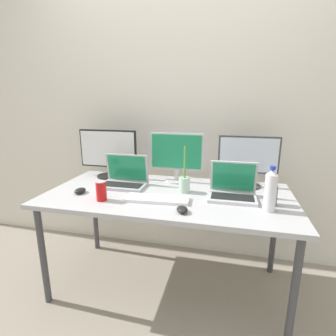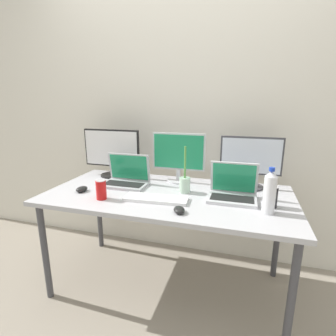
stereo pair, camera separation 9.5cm
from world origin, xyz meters
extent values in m
plane|color=gray|center=(0.00, 0.00, 0.00)|extent=(16.00, 16.00, 0.00)
cube|color=silver|center=(0.00, 0.59, 1.30)|extent=(7.00, 0.08, 2.60)
cylinder|color=#424247|center=(-0.78, -0.35, 0.35)|extent=(0.04, 0.04, 0.71)
cylinder|color=#424247|center=(0.78, -0.35, 0.35)|extent=(0.04, 0.04, 0.71)
cylinder|color=#424247|center=(-0.78, 0.35, 0.35)|extent=(0.04, 0.04, 0.71)
cylinder|color=#424247|center=(0.78, 0.35, 0.35)|extent=(0.04, 0.04, 0.71)
cube|color=#B7B7BC|center=(0.00, 0.00, 0.72)|extent=(1.67, 0.82, 0.03)
cylinder|color=black|center=(-0.57, 0.29, 0.75)|extent=(0.21, 0.21, 0.01)
cylinder|color=black|center=(-0.57, 0.29, 0.79)|extent=(0.03, 0.03, 0.07)
cube|color=black|center=(-0.57, 0.29, 0.98)|extent=(0.49, 0.02, 0.31)
cube|color=white|center=(-0.57, 0.27, 0.98)|extent=(0.46, 0.01, 0.28)
cylinder|color=silver|center=(0.00, 0.29, 0.75)|extent=(0.17, 0.17, 0.01)
cylinder|color=silver|center=(0.00, 0.29, 0.80)|extent=(0.03, 0.03, 0.09)
cube|color=silver|center=(0.00, 0.29, 0.98)|extent=(0.41, 0.02, 0.28)
cube|color=#1E8C59|center=(0.00, 0.27, 0.98)|extent=(0.38, 0.01, 0.26)
cylinder|color=#38383D|center=(0.53, 0.29, 0.75)|extent=(0.21, 0.21, 0.01)
cylinder|color=#38383D|center=(0.53, 0.29, 0.80)|extent=(0.03, 0.03, 0.09)
cube|color=#38383D|center=(0.53, 0.29, 0.98)|extent=(0.43, 0.02, 0.27)
cube|color=silver|center=(0.53, 0.28, 0.98)|extent=(0.41, 0.01, 0.25)
cube|color=#B7B7BC|center=(-0.36, 0.06, 0.75)|extent=(0.33, 0.21, 0.02)
cube|color=black|center=(-0.36, 0.04, 0.76)|extent=(0.29, 0.12, 0.00)
cube|color=#B7B7BC|center=(-0.36, 0.15, 0.86)|extent=(0.33, 0.04, 0.21)
cube|color=#1E8C59|center=(-0.36, 0.14, 0.86)|extent=(0.30, 0.03, 0.19)
cube|color=silver|center=(0.43, -0.01, 0.75)|extent=(0.30, 0.22, 0.02)
cube|color=black|center=(0.43, -0.03, 0.76)|extent=(0.27, 0.12, 0.00)
cube|color=silver|center=(0.43, 0.08, 0.87)|extent=(0.30, 0.06, 0.22)
cube|color=#1E8C59|center=(0.43, 0.07, 0.87)|extent=(0.27, 0.05, 0.20)
cube|color=white|center=(-0.04, -0.15, 0.75)|extent=(0.42, 0.16, 0.02)
ellipsoid|color=black|center=(-0.59, -0.14, 0.76)|extent=(0.08, 0.10, 0.04)
ellipsoid|color=black|center=(0.15, -0.29, 0.76)|extent=(0.09, 0.11, 0.03)
cylinder|color=silver|center=(0.64, -0.15, 0.85)|extent=(0.07, 0.07, 0.22)
cone|color=silver|center=(0.64, -0.15, 0.97)|extent=(0.06, 0.06, 0.03)
cylinder|color=#1938B2|center=(0.64, -0.15, 1.00)|extent=(0.03, 0.03, 0.02)
cylinder|color=red|center=(-0.38, -0.23, 0.80)|extent=(0.07, 0.07, 0.12)
cylinder|color=silver|center=(-0.38, -0.23, 0.86)|extent=(0.06, 0.06, 0.00)
cylinder|color=black|center=(0.66, -0.05, 0.80)|extent=(0.07, 0.07, 0.12)
cylinder|color=silver|center=(0.66, -0.05, 0.86)|extent=(0.06, 0.06, 0.00)
cylinder|color=#B2D1B7|center=(0.11, 0.05, 0.79)|extent=(0.08, 0.08, 0.11)
cylinder|color=#519342|center=(0.11, 0.05, 0.95)|extent=(0.01, 0.01, 0.22)
camera|label=1|loc=(0.39, -1.66, 1.36)|focal=28.00mm
camera|label=2|loc=(0.49, -1.63, 1.36)|focal=28.00mm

